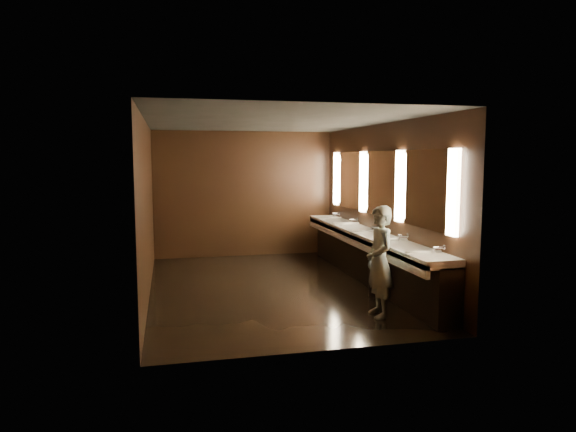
% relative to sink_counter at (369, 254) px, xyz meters
% --- Properties ---
extents(floor, '(6.00, 6.00, 0.00)m').
position_rel_sink_counter_xyz_m(floor, '(-1.79, 0.00, -0.50)').
color(floor, black).
rests_on(floor, ground).
extents(ceiling, '(4.00, 6.00, 0.02)m').
position_rel_sink_counter_xyz_m(ceiling, '(-1.79, 0.00, 2.30)').
color(ceiling, '#2D2D2B').
rests_on(ceiling, wall_back).
extents(wall_back, '(4.00, 0.02, 2.80)m').
position_rel_sink_counter_xyz_m(wall_back, '(-1.79, 3.00, 0.90)').
color(wall_back, black).
rests_on(wall_back, floor).
extents(wall_front, '(4.00, 0.02, 2.80)m').
position_rel_sink_counter_xyz_m(wall_front, '(-1.79, -3.00, 0.90)').
color(wall_front, black).
rests_on(wall_front, floor).
extents(wall_left, '(0.02, 6.00, 2.80)m').
position_rel_sink_counter_xyz_m(wall_left, '(-3.79, 0.00, 0.90)').
color(wall_left, black).
rests_on(wall_left, floor).
extents(wall_right, '(0.02, 6.00, 2.80)m').
position_rel_sink_counter_xyz_m(wall_right, '(0.21, 0.00, 0.90)').
color(wall_right, black).
rests_on(wall_right, floor).
extents(sink_counter, '(0.55, 5.40, 1.01)m').
position_rel_sink_counter_xyz_m(sink_counter, '(0.00, 0.00, 0.00)').
color(sink_counter, black).
rests_on(sink_counter, floor).
extents(mirror_band, '(0.06, 5.03, 1.15)m').
position_rel_sink_counter_xyz_m(mirror_band, '(0.19, -0.00, 1.25)').
color(mirror_band, '#FFE7BB').
rests_on(mirror_band, wall_right).
extents(person, '(0.38, 0.57, 1.55)m').
position_rel_sink_counter_xyz_m(person, '(-0.63, -1.92, 0.28)').
color(person, '#7DA7BB').
rests_on(person, floor).
extents(trash_bin, '(0.39, 0.39, 0.50)m').
position_rel_sink_counter_xyz_m(trash_bin, '(-0.22, -0.96, -0.24)').
color(trash_bin, black).
rests_on(trash_bin, floor).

